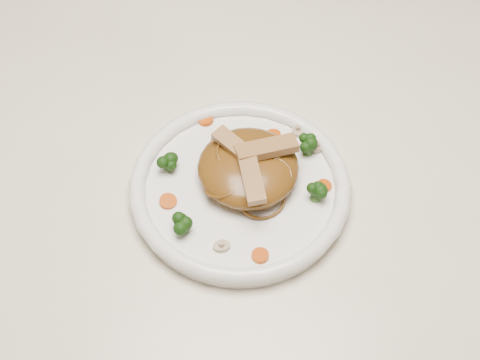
{
  "coord_description": "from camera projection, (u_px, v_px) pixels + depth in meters",
  "views": [
    {
      "loc": [
        0.03,
        -0.5,
        1.44
      ],
      "look_at": [
        0.01,
        -0.01,
        0.78
      ],
      "focal_mm": 50.58,
      "sensor_mm": 36.0,
      "label": 1
    }
  ],
  "objects": [
    {
      "name": "chicken_c",
      "position": [
        252.0,
        178.0,
        0.79
      ],
      "size": [
        0.04,
        0.07,
        0.01
      ],
      "primitive_type": "cube",
      "rotation": [
        0.0,
        0.0,
        4.93
      ],
      "color": "#AA7F50",
      "rests_on": "noodle_mound"
    },
    {
      "name": "broccoli_3",
      "position": [
        316.0,
        191.0,
        0.81
      ],
      "size": [
        0.03,
        0.03,
        0.03
      ],
      "primitive_type": null,
      "rotation": [
        0.0,
        0.0,
        -0.26
      ],
      "color": "#14390C",
      "rests_on": "plate"
    },
    {
      "name": "plate",
      "position": [
        240.0,
        190.0,
        0.84
      ],
      "size": [
        0.3,
        0.3,
        0.02
      ],
      "primitive_type": "cylinder",
      "rotation": [
        0.0,
        0.0,
        0.13
      ],
      "color": "white",
      "rests_on": "table"
    },
    {
      "name": "broccoli_2",
      "position": [
        182.0,
        224.0,
        0.79
      ],
      "size": [
        0.03,
        0.03,
        0.03
      ],
      "primitive_type": null,
      "rotation": [
        0.0,
        0.0,
        0.33
      ],
      "color": "#14390C",
      "rests_on": "plate"
    },
    {
      "name": "mushroom_0",
      "position": [
        222.0,
        246.0,
        0.78
      ],
      "size": [
        0.02,
        0.02,
        0.01
      ],
      "primitive_type": "cylinder",
      "rotation": [
        0.0,
        0.0,
        0.23
      ],
      "color": "beige",
      "rests_on": "plate"
    },
    {
      "name": "mushroom_2",
      "position": [
        168.0,
        162.0,
        0.85
      ],
      "size": [
        0.03,
        0.03,
        0.01
      ],
      "primitive_type": "cylinder",
      "rotation": [
        0.0,
        0.0,
        -0.95
      ],
      "color": "beige",
      "rests_on": "plate"
    },
    {
      "name": "broccoli_0",
      "position": [
        308.0,
        144.0,
        0.85
      ],
      "size": [
        0.03,
        0.03,
        0.03
      ],
      "primitive_type": null,
      "rotation": [
        0.0,
        0.0,
        0.04
      ],
      "color": "#14390C",
      "rests_on": "plate"
    },
    {
      "name": "chicken_b",
      "position": [
        235.0,
        146.0,
        0.82
      ],
      "size": [
        0.06,
        0.06,
        0.01
      ],
      "primitive_type": "cube",
      "rotation": [
        0.0,
        0.0,
        2.4
      ],
      "color": "#AA7F50",
      "rests_on": "noodle_mound"
    },
    {
      "name": "chicken_a",
      "position": [
        266.0,
        148.0,
        0.81
      ],
      "size": [
        0.08,
        0.05,
        0.01
      ],
      "primitive_type": "cube",
      "rotation": [
        0.0,
        0.0,
        0.34
      ],
      "color": "#AA7F50",
      "rests_on": "noodle_mound"
    },
    {
      "name": "carrot_3",
      "position": [
        206.0,
        120.0,
        0.9
      ],
      "size": [
        0.02,
        0.02,
        0.0
      ],
      "primitive_type": "cylinder",
      "rotation": [
        0.0,
        0.0,
        -0.12
      ],
      "color": "#B33906",
      "rests_on": "plate"
    },
    {
      "name": "mushroom_3",
      "position": [
        298.0,
        130.0,
        0.89
      ],
      "size": [
        0.02,
        0.02,
        0.01
      ],
      "primitive_type": "cylinder",
      "rotation": [
        0.0,
        0.0,
        1.59
      ],
      "color": "beige",
      "rests_on": "plate"
    },
    {
      "name": "carrot_4",
      "position": [
        260.0,
        255.0,
        0.77
      ],
      "size": [
        0.03,
        0.03,
        0.0
      ],
      "primitive_type": "cylinder",
      "rotation": [
        0.0,
        0.0,
        0.41
      ],
      "color": "#B33906",
      "rests_on": "plate"
    },
    {
      "name": "table",
      "position": [
        232.0,
        229.0,
        0.93
      ],
      "size": [
        1.2,
        0.8,
        0.75
      ],
      "color": "#F4E7CF",
      "rests_on": "ground"
    },
    {
      "name": "carrot_2",
      "position": [
        324.0,
        186.0,
        0.83
      ],
      "size": [
        0.02,
        0.02,
        0.0
      ],
      "primitive_type": "cylinder",
      "rotation": [
        0.0,
        0.0,
        -0.33
      ],
      "color": "#B33906",
      "rests_on": "plate"
    },
    {
      "name": "carrot_1",
      "position": [
        168.0,
        201.0,
        0.82
      ],
      "size": [
        0.03,
        0.03,
        0.0
      ],
      "primitive_type": "cylinder",
      "rotation": [
        0.0,
        0.0,
        0.19
      ],
      "color": "#B33906",
      "rests_on": "plate"
    },
    {
      "name": "broccoli_1",
      "position": [
        168.0,
        161.0,
        0.84
      ],
      "size": [
        0.03,
        0.03,
        0.03
      ],
      "primitive_type": null,
      "rotation": [
        0.0,
        0.0,
        0.3
      ],
      "color": "#14390C",
      "rests_on": "plate"
    },
    {
      "name": "mushroom_1",
      "position": [
        318.0,
        147.0,
        0.87
      ],
      "size": [
        0.03,
        0.03,
        0.01
      ],
      "primitive_type": "cylinder",
      "rotation": [
        0.0,
        0.0,
        0.95
      ],
      "color": "beige",
      "rests_on": "plate"
    },
    {
      "name": "noodle_mound",
      "position": [
        248.0,
        167.0,
        0.83
      ],
      "size": [
        0.16,
        0.16,
        0.04
      ],
      "primitive_type": "ellipsoid",
      "rotation": [
        0.0,
        0.0,
        -0.4
      ],
      "color": "brown",
      "rests_on": "plate"
    },
    {
      "name": "carrot_0",
      "position": [
        273.0,
        135.0,
        0.88
      ],
      "size": [
        0.03,
        0.03,
        0.0
      ],
      "primitive_type": "cylinder",
      "rotation": [
        0.0,
        0.0,
        -0.4
      ],
      "color": "#B33906",
      "rests_on": "plate"
    }
  ]
}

